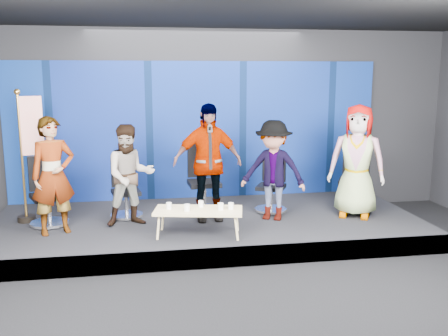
# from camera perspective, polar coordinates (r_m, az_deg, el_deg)

# --- Properties ---
(ground) EXTENTS (10.00, 10.00, 0.00)m
(ground) POSITION_cam_1_polar(r_m,az_deg,el_deg) (6.19, 1.23, -14.82)
(ground) COLOR black
(ground) RESTS_ON ground
(room_walls) EXTENTS (10.02, 8.02, 3.51)m
(room_walls) POSITION_cam_1_polar(r_m,az_deg,el_deg) (5.59, 1.33, 8.27)
(room_walls) COLOR black
(room_walls) RESTS_ON ground
(riser) EXTENTS (7.00, 3.00, 0.30)m
(riser) POSITION_cam_1_polar(r_m,az_deg,el_deg) (8.44, -1.94, -6.64)
(riser) COLOR black
(riser) RESTS_ON ground
(backdrop) EXTENTS (7.00, 0.08, 2.60)m
(backdrop) POSITION_cam_1_polar(r_m,az_deg,el_deg) (9.55, -3.14, 4.30)
(backdrop) COLOR navy
(backdrop) RESTS_ON riser
(chair_a) EXTENTS (0.80, 0.80, 1.09)m
(chair_a) POSITION_cam_1_polar(r_m,az_deg,el_deg) (8.40, -19.50, -3.75)
(chair_a) COLOR silver
(chair_a) RESTS_ON riser
(panelist_a) EXTENTS (0.76, 0.64, 1.76)m
(panelist_a) POSITION_cam_1_polar(r_m,az_deg,el_deg) (7.80, -18.94, -0.85)
(panelist_a) COLOR black
(panelist_a) RESTS_ON riser
(chair_b) EXTENTS (0.65, 0.65, 0.99)m
(chair_b) POSITION_cam_1_polar(r_m,az_deg,el_deg) (8.53, -11.16, -3.33)
(chair_b) COLOR silver
(chair_b) RESTS_ON riser
(panelist_b) EXTENTS (0.87, 0.74, 1.60)m
(panelist_b) POSITION_cam_1_polar(r_m,az_deg,el_deg) (7.94, -10.70, -0.83)
(panelist_b) COLOR black
(panelist_b) RESTS_ON riser
(chair_c) EXTENTS (0.70, 0.70, 1.18)m
(chair_c) POSITION_cam_1_polar(r_m,az_deg,el_deg) (8.69, -2.35, -2.45)
(chair_c) COLOR silver
(chair_c) RESTS_ON riser
(panelist_c) EXTENTS (1.14, 0.53, 1.91)m
(panelist_c) POSITION_cam_1_polar(r_m,az_deg,el_deg) (8.08, -1.91, 0.65)
(panelist_c) COLOR black
(panelist_c) RESTS_ON riser
(chair_d) EXTENTS (0.77, 0.77, 1.01)m
(chair_d) POSITION_cam_1_polar(r_m,az_deg,el_deg) (8.75, 5.45, -2.77)
(chair_d) COLOR silver
(chair_d) RESTS_ON riser
(panelist_d) EXTENTS (1.22, 1.03, 1.64)m
(panelist_d) POSITION_cam_1_polar(r_m,az_deg,el_deg) (8.16, 5.65, -0.27)
(panelist_d) COLOR black
(panelist_d) RESTS_ON riser
(chair_e) EXTENTS (0.88, 0.88, 1.16)m
(chair_e) POSITION_cam_1_polar(r_m,az_deg,el_deg) (9.18, 14.69, -2.13)
(chair_e) COLOR silver
(chair_e) RESTS_ON riser
(panelist_e) EXTENTS (1.09, 0.96, 1.88)m
(panelist_e) POSITION_cam_1_polar(r_m,az_deg,el_deg) (8.57, 14.94, 0.77)
(panelist_e) COLOR black
(panelist_e) RESTS_ON riser
(coffee_table) EXTENTS (1.37, 0.79, 0.40)m
(coffee_table) POSITION_cam_1_polar(r_m,az_deg,el_deg) (7.41, -2.95, -4.98)
(coffee_table) COLOR #CDB877
(coffee_table) RESTS_ON riser
(mug_a) EXTENTS (0.08, 0.08, 0.10)m
(mug_a) POSITION_cam_1_polar(r_m,az_deg,el_deg) (7.45, -6.32, -4.30)
(mug_a) COLOR silver
(mug_a) RESTS_ON coffee_table
(mug_b) EXTENTS (0.08, 0.08, 0.10)m
(mug_b) POSITION_cam_1_polar(r_m,az_deg,el_deg) (7.31, -4.25, -4.54)
(mug_b) COLOR silver
(mug_b) RESTS_ON coffee_table
(mug_c) EXTENTS (0.08, 0.08, 0.09)m
(mug_c) POSITION_cam_1_polar(r_m,az_deg,el_deg) (7.52, -2.66, -4.11)
(mug_c) COLOR silver
(mug_c) RESTS_ON coffee_table
(mug_d) EXTENTS (0.09, 0.09, 0.10)m
(mug_d) POSITION_cam_1_polar(r_m,az_deg,el_deg) (7.35, -0.40, -4.42)
(mug_d) COLOR silver
(mug_d) RESTS_ON coffee_table
(mug_e) EXTENTS (0.08, 0.08, 0.10)m
(mug_e) POSITION_cam_1_polar(r_m,az_deg,el_deg) (7.38, 0.79, -4.36)
(mug_e) COLOR silver
(mug_e) RESTS_ON coffee_table
(flag_stand) EXTENTS (0.49, 0.28, 2.14)m
(flag_stand) POSITION_cam_1_polar(r_m,az_deg,el_deg) (8.55, -21.40, 1.68)
(flag_stand) COLOR black
(flag_stand) RESTS_ON riser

